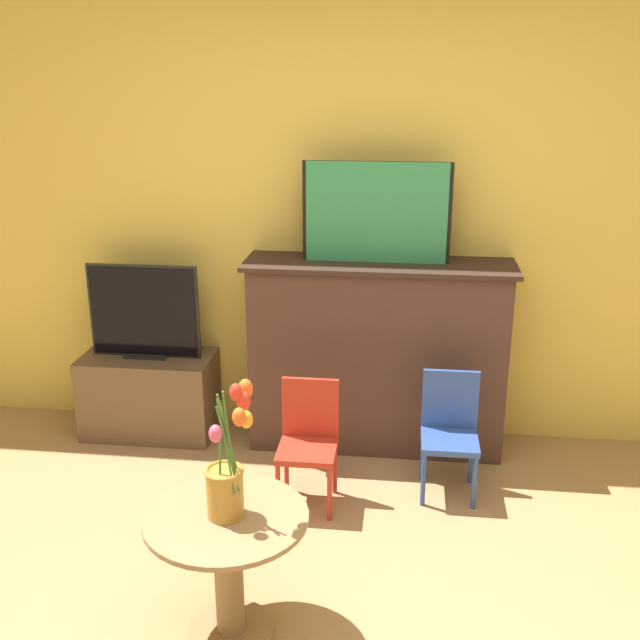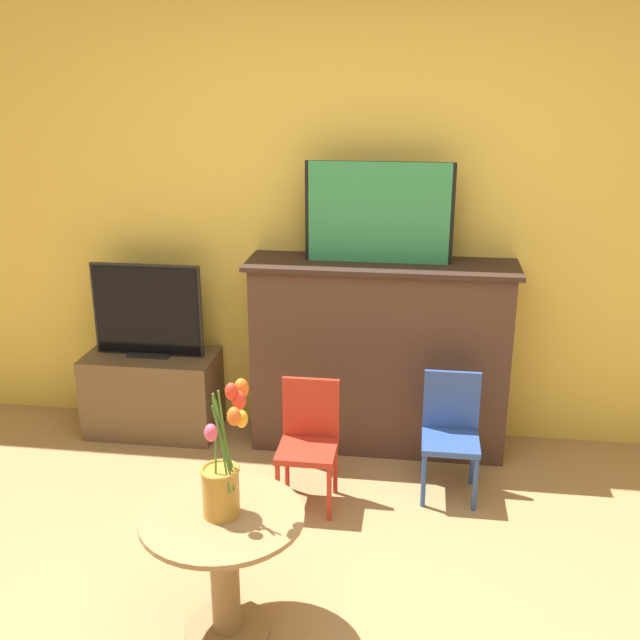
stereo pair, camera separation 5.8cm
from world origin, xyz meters
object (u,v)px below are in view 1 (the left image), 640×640
Objects in this scene: chair_red at (308,436)px; vase_tulips at (228,474)px; tv_monitor at (144,313)px; chair_blue at (450,427)px; painting at (376,213)px.

chair_red is 1.04m from vase_tulips.
chair_red is at bearing -31.27° from tv_monitor.
tv_monitor reaches higher than chair_blue.
painting is at bearing 66.94° from chair_red.
painting is 1.50× the size of vase_tulips.
painting is at bearing 131.77° from chair_blue.
tv_monitor is 1.02× the size of chair_blue.
chair_red is at bearing 80.94° from vase_tulips.
vase_tulips reaches higher than chair_blue.
vase_tulips is at bearing -126.11° from chair_blue.
tv_monitor is 1.02× the size of chair_red.
painting reaches higher than chair_red.
vase_tulips reaches higher than chair_red.
tv_monitor is at bearing 148.73° from chair_red.
vase_tulips reaches higher than tv_monitor.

